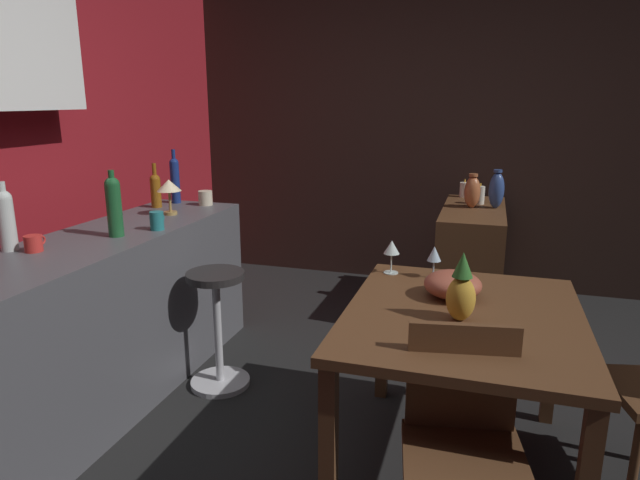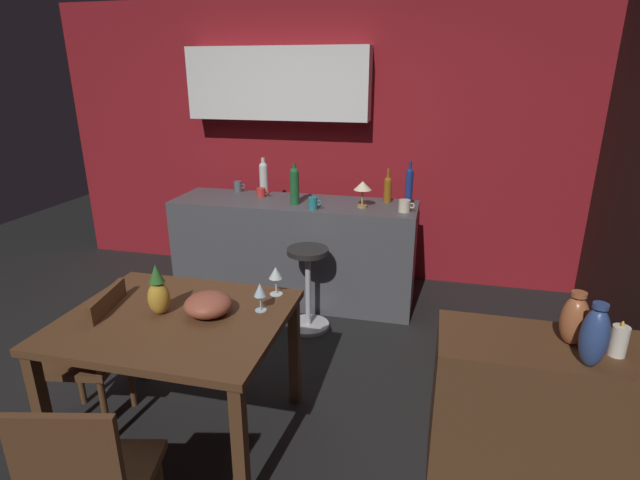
% 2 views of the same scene
% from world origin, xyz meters
% --- Properties ---
extents(ground_plane, '(9.00, 9.00, 0.00)m').
position_xyz_m(ground_plane, '(0.00, 0.00, 0.00)').
color(ground_plane, black).
extents(wall_kitchen_back, '(5.20, 0.33, 2.60)m').
position_xyz_m(wall_kitchen_back, '(-0.06, 2.08, 1.41)').
color(wall_kitchen_back, maroon).
rests_on(wall_kitchen_back, ground_plane).
extents(dining_table, '(1.15, 0.95, 0.74)m').
position_xyz_m(dining_table, '(-0.11, -0.48, 0.65)').
color(dining_table, '#56351E').
rests_on(dining_table, ground_plane).
extents(kitchen_counter, '(2.10, 0.60, 0.90)m').
position_xyz_m(kitchen_counter, '(0.00, 1.37, 0.45)').
color(kitchen_counter, '#4C4C51').
rests_on(kitchen_counter, ground_plane).
extents(sideboard_cabinet, '(1.10, 0.44, 0.82)m').
position_xyz_m(sideboard_cabinet, '(1.79, -0.45, 0.41)').
color(sideboard_cabinet, '#56351E').
rests_on(sideboard_cabinet, ground_plane).
extents(chair_near_window, '(0.46, 0.46, 0.85)m').
position_xyz_m(chair_near_window, '(-0.60, -0.51, 0.47)').
color(chair_near_window, '#56351E').
rests_on(chair_near_window, ground_plane).
extents(bar_stool, '(0.34, 0.34, 0.67)m').
position_xyz_m(bar_stool, '(0.26, 0.85, 0.36)').
color(bar_stool, '#262323').
rests_on(bar_stool, ground_plane).
extents(wine_glass_left, '(0.08, 0.08, 0.17)m').
position_xyz_m(wine_glass_left, '(0.33, -0.10, 0.87)').
color(wine_glass_left, silver).
rests_on(wine_glass_left, dining_table).
extents(wine_glass_right, '(0.07, 0.07, 0.16)m').
position_xyz_m(wine_glass_right, '(0.31, -0.31, 0.86)').
color(wine_glass_right, silver).
rests_on(wine_glass_right, dining_table).
extents(pineapple_centerpiece, '(0.11, 0.11, 0.28)m').
position_xyz_m(pineapple_centerpiece, '(-0.19, -0.46, 0.86)').
color(pineapple_centerpiece, gold).
rests_on(pineapple_centerpiece, dining_table).
extents(fruit_bowl, '(0.25, 0.25, 0.12)m').
position_xyz_m(fruit_bowl, '(0.06, -0.42, 0.80)').
color(fruit_bowl, '#9E4C38').
rests_on(fruit_bowl, dining_table).
extents(wine_bottle_amber, '(0.07, 0.07, 0.29)m').
position_xyz_m(wine_bottle_amber, '(0.78, 1.54, 1.02)').
color(wine_bottle_amber, '#8C5114').
rests_on(wine_bottle_amber, kitchen_counter).
extents(wine_bottle_clear, '(0.08, 0.08, 0.33)m').
position_xyz_m(wine_bottle_clear, '(-0.35, 1.59, 1.06)').
color(wine_bottle_clear, silver).
rests_on(wine_bottle_clear, kitchen_counter).
extents(wine_bottle_green, '(0.08, 0.08, 0.34)m').
position_xyz_m(wine_bottle_green, '(0.04, 1.29, 1.07)').
color(wine_bottle_green, '#1E592D').
rests_on(wine_bottle_green, kitchen_counter).
extents(wine_bottle_cobalt, '(0.06, 0.06, 0.36)m').
position_xyz_m(wine_bottle_cobalt, '(0.96, 1.50, 1.07)').
color(wine_bottle_cobalt, navy).
rests_on(wine_bottle_cobalt, kitchen_counter).
extents(cup_slate, '(0.11, 0.07, 0.10)m').
position_xyz_m(cup_slate, '(-0.60, 1.60, 0.95)').
color(cup_slate, '#515660').
rests_on(cup_slate, kitchen_counter).
extents(cup_cream, '(0.13, 0.09, 0.10)m').
position_xyz_m(cup_cream, '(0.95, 1.27, 0.95)').
color(cup_cream, beige).
rests_on(cup_cream, kitchen_counter).
extents(cup_red, '(0.12, 0.08, 0.08)m').
position_xyz_m(cup_red, '(-0.33, 1.47, 0.94)').
color(cup_red, red).
rests_on(cup_red, kitchen_counter).
extents(cup_teal, '(0.11, 0.07, 0.10)m').
position_xyz_m(cup_teal, '(0.22, 1.17, 0.95)').
color(cup_teal, teal).
rests_on(cup_teal, kitchen_counter).
extents(counter_lamp, '(0.15, 0.15, 0.22)m').
position_xyz_m(counter_lamp, '(0.60, 1.32, 1.07)').
color(counter_lamp, '#A58447').
rests_on(counter_lamp, kitchen_counter).
extents(pillar_candle_short, '(0.07, 0.07, 0.16)m').
position_xyz_m(pillar_candle_short, '(1.97, -0.48, 0.89)').
color(pillar_candle_short, white).
rests_on(pillar_candle_short, sideboard_cabinet).
extents(vase_ceramic_blue, '(0.11, 0.11, 0.28)m').
position_xyz_m(vase_ceramic_blue, '(1.84, -0.60, 0.95)').
color(vase_ceramic_blue, '#334C8C').
rests_on(vase_ceramic_blue, sideboard_cabinet).
extents(vase_copper, '(0.12, 0.12, 0.25)m').
position_xyz_m(vase_copper, '(1.80, -0.43, 0.94)').
color(vase_copper, '#B26038').
rests_on(vase_copper, sideboard_cabinet).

